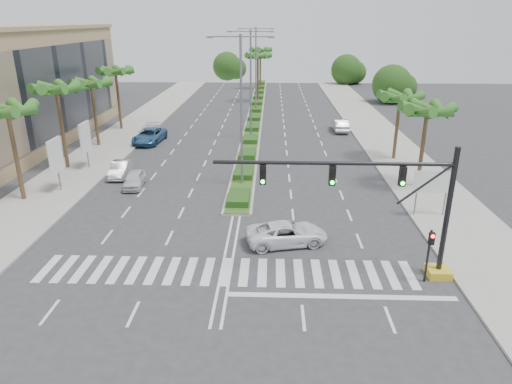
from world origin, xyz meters
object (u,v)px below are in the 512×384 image
car_parked_c (149,136)px  car_crossing (287,233)px  car_parked_a (134,179)px  car_parked_b (120,169)px  car_right (340,125)px  car_parked_d (149,132)px

car_parked_c → car_crossing: 28.25m
car_parked_a → car_parked_c: car_parked_c is taller
car_parked_b → car_right: bearing=36.1°
car_parked_b → car_crossing: bearing=-44.8°
car_right → car_crossing: bearing=75.2°
car_parked_a → car_parked_d: 16.34m
car_parked_b → car_right: car_right is taller
car_right → car_parked_b: bearing=38.7°
car_parked_c → car_crossing: (14.70, -24.12, -0.10)m
car_parked_c → car_right: 23.03m
car_crossing → car_right: size_ratio=1.08×
car_crossing → car_parked_a: bearing=38.7°
car_parked_c → car_crossing: size_ratio=1.14×
car_parked_c → car_parked_a: bearing=-75.5°
car_parked_d → car_right: (22.64, 4.68, 0.01)m
car_parked_d → car_crossing: car_parked_d is taller
car_right → car_parked_d: bearing=10.5°
car_crossing → car_parked_c: bearing=18.7°
car_parked_d → car_parked_a: bearing=-80.8°
car_parked_d → car_right: bearing=10.6°
car_parked_d → car_crossing: bearing=-60.6°
car_parked_b → car_crossing: size_ratio=0.80×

